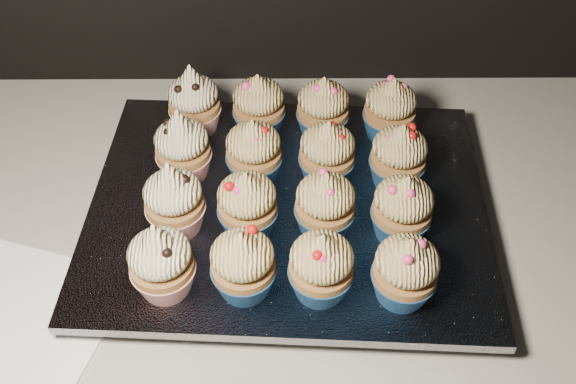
# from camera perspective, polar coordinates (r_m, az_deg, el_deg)

# --- Properties ---
(worktop) EXTENTS (2.44, 0.64, 0.04)m
(worktop) POSITION_cam_1_polar(r_m,az_deg,el_deg) (0.73, 3.30, -5.46)
(worktop) COLOR beige
(worktop) RESTS_ON cabinet
(napkin) EXTENTS (0.21, 0.21, 0.00)m
(napkin) POSITION_cam_1_polar(r_m,az_deg,el_deg) (0.71, -22.41, -10.59)
(napkin) COLOR white
(napkin) RESTS_ON worktop
(baking_tray) EXTENTS (0.42, 0.33, 0.02)m
(baking_tray) POSITION_cam_1_polar(r_m,az_deg,el_deg) (0.73, 0.00, -2.09)
(baking_tray) COLOR black
(baking_tray) RESTS_ON worktop
(foil_lining) EXTENTS (0.45, 0.36, 0.01)m
(foil_lining) POSITION_cam_1_polar(r_m,az_deg,el_deg) (0.72, -0.00, -1.20)
(foil_lining) COLOR silver
(foil_lining) RESTS_ON baking_tray
(cupcake_0) EXTENTS (0.06, 0.06, 0.10)m
(cupcake_0) POSITION_cam_1_polar(r_m,az_deg,el_deg) (0.62, -11.21, -6.10)
(cupcake_0) COLOR #B01C18
(cupcake_0) RESTS_ON foil_lining
(cupcake_1) EXTENTS (0.06, 0.06, 0.08)m
(cupcake_1) POSITION_cam_1_polar(r_m,az_deg,el_deg) (0.61, -4.03, -6.42)
(cupcake_1) COLOR navy
(cupcake_1) RESTS_ON foil_lining
(cupcake_2) EXTENTS (0.06, 0.06, 0.08)m
(cupcake_2) POSITION_cam_1_polar(r_m,az_deg,el_deg) (0.61, 2.97, -6.63)
(cupcake_2) COLOR navy
(cupcake_2) RESTS_ON foil_lining
(cupcake_3) EXTENTS (0.06, 0.06, 0.08)m
(cupcake_3) POSITION_cam_1_polar(r_m,az_deg,el_deg) (0.61, 10.39, -6.87)
(cupcake_3) COLOR navy
(cupcake_3) RESTS_ON foil_lining
(cupcake_4) EXTENTS (0.06, 0.06, 0.10)m
(cupcake_4) POSITION_cam_1_polar(r_m,az_deg,el_deg) (0.67, -10.10, -0.73)
(cupcake_4) COLOR #B01C18
(cupcake_4) RESTS_ON foil_lining
(cupcake_5) EXTENTS (0.06, 0.06, 0.08)m
(cupcake_5) POSITION_cam_1_polar(r_m,az_deg,el_deg) (0.66, -3.64, -1.13)
(cupcake_5) COLOR navy
(cupcake_5) RESTS_ON foil_lining
(cupcake_6) EXTENTS (0.06, 0.06, 0.08)m
(cupcake_6) POSITION_cam_1_polar(r_m,az_deg,el_deg) (0.66, 3.30, -1.17)
(cupcake_6) COLOR navy
(cupcake_6) RESTS_ON foil_lining
(cupcake_7) EXTENTS (0.06, 0.06, 0.08)m
(cupcake_7) POSITION_cam_1_polar(r_m,az_deg,el_deg) (0.66, 10.12, -1.46)
(cupcake_7) COLOR navy
(cupcake_7) RESTS_ON foil_lining
(cupcake_8) EXTENTS (0.06, 0.06, 0.10)m
(cupcake_8) POSITION_cam_1_polar(r_m,az_deg,el_deg) (0.72, -9.36, 3.91)
(cupcake_8) COLOR #B01C18
(cupcake_8) RESTS_ON foil_lining
(cupcake_9) EXTENTS (0.06, 0.06, 0.08)m
(cupcake_9) POSITION_cam_1_polar(r_m,az_deg,el_deg) (0.71, -3.07, 3.56)
(cupcake_9) COLOR navy
(cupcake_9) RESTS_ON foil_lining
(cupcake_10) EXTENTS (0.06, 0.06, 0.08)m
(cupcake_10) POSITION_cam_1_polar(r_m,az_deg,el_deg) (0.71, 3.49, 3.42)
(cupcake_10) COLOR navy
(cupcake_10) RESTS_ON foil_lining
(cupcake_11) EXTENTS (0.06, 0.06, 0.08)m
(cupcake_11) POSITION_cam_1_polar(r_m,az_deg,el_deg) (0.72, 9.78, 3.10)
(cupcake_11) COLOR navy
(cupcake_11) RESTS_ON foil_lining
(cupcake_12) EXTENTS (0.06, 0.06, 0.10)m
(cupcake_12) POSITION_cam_1_polar(r_m,az_deg,el_deg) (0.78, -8.36, 7.90)
(cupcake_12) COLOR #B01C18
(cupcake_12) RESTS_ON foil_lining
(cupcake_13) EXTENTS (0.06, 0.06, 0.08)m
(cupcake_13) POSITION_cam_1_polar(r_m,az_deg,el_deg) (0.77, -2.63, 7.62)
(cupcake_13) COLOR navy
(cupcake_13) RESTS_ON foil_lining
(cupcake_14) EXTENTS (0.06, 0.06, 0.08)m
(cupcake_14) POSITION_cam_1_polar(r_m,az_deg,el_deg) (0.77, 3.12, 7.39)
(cupcake_14) COLOR navy
(cupcake_14) RESTS_ON foil_lining
(cupcake_15) EXTENTS (0.06, 0.06, 0.08)m
(cupcake_15) POSITION_cam_1_polar(r_m,az_deg,el_deg) (0.78, 9.04, 7.20)
(cupcake_15) COLOR navy
(cupcake_15) RESTS_ON foil_lining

